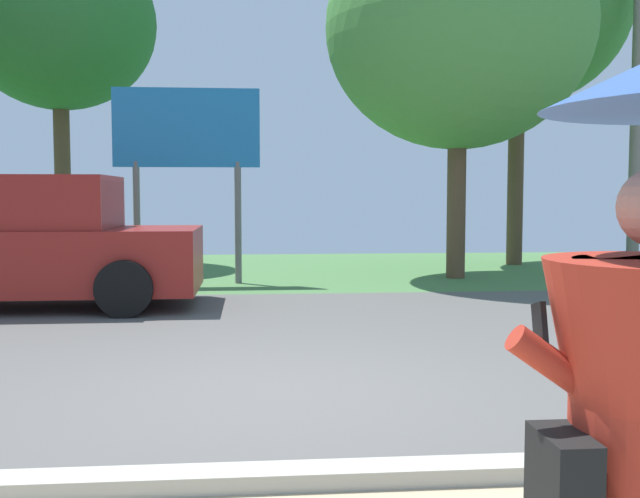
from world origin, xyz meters
name	(u,v)px	position (x,y,z in m)	size (l,w,h in m)	color
ground_plane	(270,332)	(0.00, 2.95, -0.05)	(40.00, 22.00, 0.20)	#565451
pickup_truck	(16,247)	(-3.56, 4.91, 0.87)	(5.20, 2.28, 1.88)	maroon
utility_pole	(637,90)	(7.45, 8.35, 3.68)	(1.80, 0.24, 7.02)	gray
roadside_billboard	(187,142)	(-1.36, 7.53, 2.55)	(2.60, 0.12, 3.50)	slate
tree_left_far	(59,23)	(-4.50, 11.46, 5.45)	(4.30, 4.30, 7.43)	brown
tree_right_mid	(519,7)	(5.81, 10.62, 5.82)	(4.95, 4.95, 8.09)	brown
tree_right_far	(459,28)	(3.71, 8.03, 4.76)	(5.05, 5.05, 7.06)	brown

